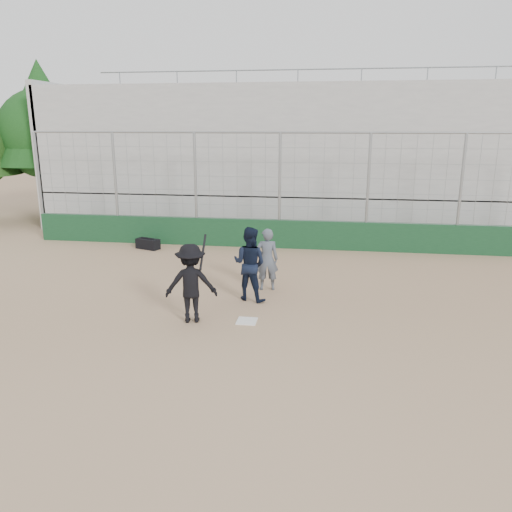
# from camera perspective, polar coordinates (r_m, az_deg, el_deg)

# --- Properties ---
(ground) EXTENTS (90.00, 90.00, 0.00)m
(ground) POSITION_cam_1_polar(r_m,az_deg,el_deg) (11.24, -1.06, -7.50)
(ground) COLOR #846347
(ground) RESTS_ON ground
(home_plate) EXTENTS (0.44, 0.44, 0.02)m
(home_plate) POSITION_cam_1_polar(r_m,az_deg,el_deg) (11.23, -1.06, -7.44)
(home_plate) COLOR white
(home_plate) RESTS_ON ground
(backstop) EXTENTS (18.10, 0.25, 4.04)m
(backstop) POSITION_cam_1_polar(r_m,az_deg,el_deg) (17.65, 2.68, 4.00)
(backstop) COLOR #11361D
(backstop) RESTS_ON ground
(bleachers) EXTENTS (20.25, 6.70, 6.98)m
(bleachers) POSITION_cam_1_polar(r_m,az_deg,el_deg) (22.31, 4.06, 11.34)
(bleachers) COLOR #9C9C9C
(bleachers) RESTS_ON ground
(tree_left) EXTENTS (4.48, 4.48, 7.00)m
(tree_left) POSITION_cam_1_polar(r_m,az_deg,el_deg) (24.77, -23.20, 13.95)
(tree_left) COLOR #3D2316
(tree_left) RESTS_ON ground
(batter_at_plate) EXTENTS (1.26, 0.89, 1.92)m
(batter_at_plate) POSITION_cam_1_polar(r_m,az_deg,el_deg) (11.07, -7.44, -3.09)
(batter_at_plate) COLOR black
(batter_at_plate) RESTS_ON ground
(catcher_crouched) EXTENTS (1.10, 0.98, 1.25)m
(catcher_crouched) POSITION_cam_1_polar(r_m,az_deg,el_deg) (12.37, -0.75, -2.31)
(catcher_crouched) COLOR black
(catcher_crouched) RESTS_ON ground
(umpire) EXTENTS (0.66, 0.50, 1.49)m
(umpire) POSITION_cam_1_polar(r_m,az_deg,el_deg) (13.12, 1.26, -0.74)
(umpire) COLOR #4B535F
(umpire) RESTS_ON ground
(equipment_bag) EXTENTS (0.92, 0.62, 0.40)m
(equipment_bag) POSITION_cam_1_polar(r_m,az_deg,el_deg) (18.01, -12.25, 1.37)
(equipment_bag) COLOR black
(equipment_bag) RESTS_ON ground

